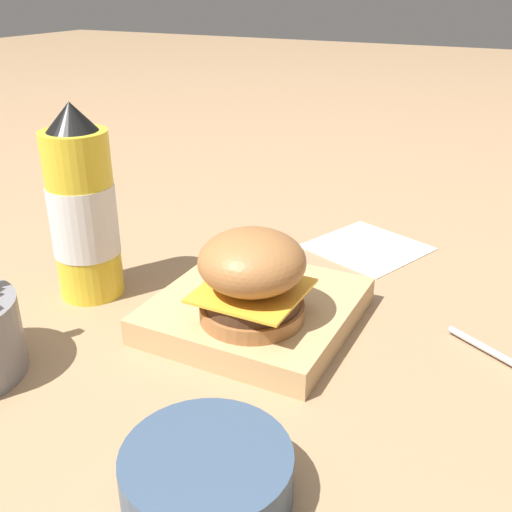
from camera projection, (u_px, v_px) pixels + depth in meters
The scene contains 7 objects.
ground_plane at pixel (297, 307), 0.68m from camera, with size 6.00×6.00×0.00m, color #9E7A56.
serving_board at pixel (256, 310), 0.65m from camera, with size 0.21×0.20×0.03m.
burger at pixel (252, 276), 0.59m from camera, with size 0.11×0.11×0.09m.
ketchup_bottle at pixel (83, 212), 0.67m from camera, with size 0.08×0.08×0.23m.
side_bowl at pixel (207, 474), 0.43m from camera, with size 0.12×0.12×0.04m.
ketchup_puddle at pixel (242, 237), 0.86m from camera, with size 0.05×0.05×0.00m.
parchment_square at pixel (367, 247), 0.83m from camera, with size 0.18×0.18×0.00m.
Camera 1 is at (-0.55, -0.23, 0.34)m, focal length 42.00 mm.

